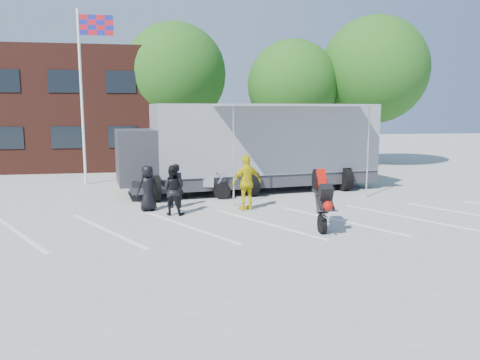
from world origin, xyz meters
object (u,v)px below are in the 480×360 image
object	(u,v)px
spectator_hivis	(247,182)
tree_right	(374,70)
spectator_leather_a	(148,188)
parked_motorcycle	(203,199)
spectator_leather_c	(173,190)
spectator_leather_b	(176,186)
transporter_truck	(255,191)
stunt_bike_rider	(317,228)
flagpole	(86,75)
tree_left	(175,75)
tree_mid	(292,85)

from	to	relation	value
spectator_hivis	tree_right	bearing A→B (deg)	-151.72
spectator_leather_a	tree_right	bearing A→B (deg)	-163.68
parked_motorcycle	spectator_leather_c	bearing A→B (deg)	170.56
spectator_leather_b	transporter_truck	bearing A→B (deg)	-143.67
stunt_bike_rider	spectator_hivis	world-z (taller)	spectator_hivis
spectator_leather_b	spectator_hivis	size ratio (longest dim) A/B	0.82
transporter_truck	spectator_hivis	bearing A→B (deg)	-113.65
flagpole	transporter_truck	xyz separation A→B (m)	(7.27, -3.15, -5.05)
stunt_bike_rider	parked_motorcycle	bearing A→B (deg)	124.49
flagpole	stunt_bike_rider	xyz separation A→B (m)	(7.81, -9.77, -5.05)
tree_left	spectator_leather_c	distance (m)	14.10
spectator_hivis	spectator_leather_c	bearing A→B (deg)	-12.95
tree_left	parked_motorcycle	distance (m)	12.01
flagpole	spectator_hivis	xyz separation A→B (m)	(6.21, -6.93, -4.08)
spectator_leather_b	spectator_hivis	bearing A→B (deg)	157.91
spectator_leather_a	stunt_bike_rider	bearing A→B (deg)	123.89
flagpole	tree_left	world-z (taller)	tree_left
flagpole	spectator_hivis	bearing A→B (deg)	-48.12
spectator_leather_a	spectator_leather_b	distance (m)	1.03
tree_mid	spectator_hivis	bearing A→B (deg)	-112.89
spectator_hivis	stunt_bike_rider	bearing A→B (deg)	99.00
transporter_truck	spectator_leather_c	world-z (taller)	transporter_truck
tree_left	spectator_leather_a	xyz separation A→B (m)	(-1.45, -12.49, -4.77)
tree_left	tree_mid	distance (m)	7.10
parked_motorcycle	stunt_bike_rider	size ratio (longest dim) A/B	1.13
transporter_truck	stunt_bike_rider	bearing A→B (deg)	-93.26
spectator_leather_a	spectator_hivis	distance (m)	3.45
tree_mid	tree_left	bearing A→B (deg)	171.87
stunt_bike_rider	flagpole	bearing A→B (deg)	133.55
flagpole	stunt_bike_rider	distance (m)	13.49
flagpole	spectator_leather_c	bearing A→B (deg)	-63.47
transporter_truck	spectator_leather_a	bearing A→B (deg)	-151.22
transporter_truck	stunt_bike_rider	distance (m)	6.64
tree_right	spectator_leather_a	xyz separation A→B (m)	(-13.45, -10.99, -5.08)
tree_mid	transporter_truck	bearing A→B (deg)	-115.99
parked_motorcycle	spectator_hivis	world-z (taller)	spectator_hivis
transporter_truck	spectator_leather_b	distance (m)	4.67
flagpole	transporter_truck	world-z (taller)	flagpole
stunt_bike_rider	spectator_leather_b	distance (m)	5.50
flagpole	spectator_leather_b	bearing A→B (deg)	-58.44
parked_motorcycle	spectator_hivis	xyz separation A→B (m)	(1.32, -2.31, 0.98)
stunt_bike_rider	spectator_leather_b	bearing A→B (deg)	142.93
flagpole	transporter_truck	bearing A→B (deg)	-23.40
spectator_leather_b	spectator_leather_c	bearing A→B (deg)	79.07
spectator_leather_c	spectator_hivis	size ratio (longest dim) A/B	0.86
tree_left	parked_motorcycle	size ratio (longest dim) A/B	3.88
spectator_leather_a	spectator_leather_b	world-z (taller)	spectator_leather_a
tree_right	spectator_hivis	distance (m)	15.98
spectator_leather_c	spectator_hivis	distance (m)	2.61
flagpole	stunt_bike_rider	world-z (taller)	flagpole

